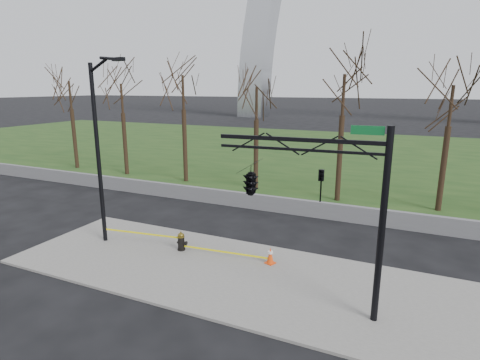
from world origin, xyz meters
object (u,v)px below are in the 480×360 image
at_px(traffic_cone, 270,255).
at_px(traffic_signal_mast, 274,182).
at_px(street_light, 100,142).
at_px(fire_hydrant, 181,242).

xyz_separation_m(traffic_cone, traffic_signal_mast, (0.98, -2.53, 3.71)).
height_order(street_light, traffic_signal_mast, street_light).
bearing_deg(fire_hydrant, traffic_signal_mast, -24.51).
distance_m(traffic_cone, street_light, 8.73).
height_order(fire_hydrant, traffic_signal_mast, traffic_signal_mast).
height_order(fire_hydrant, street_light, street_light).
relative_size(fire_hydrant, traffic_signal_mast, 0.14).
bearing_deg(traffic_signal_mast, street_light, 165.79).
distance_m(fire_hydrant, street_light, 5.57).
bearing_deg(fire_hydrant, street_light, -171.71).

